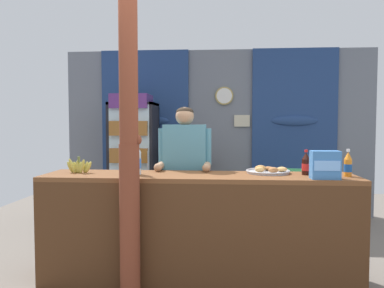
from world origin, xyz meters
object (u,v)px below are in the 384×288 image
bottle_shelf_rack (192,182)px  banana_bunch (79,167)px  drink_fridge (134,154)px  soda_bottle_cola (306,164)px  pastry_tray (268,171)px  snack_box_biscuit (325,165)px  plastic_lawn_chair (289,194)px  shopkeeper (185,164)px  soda_bottle_water (136,159)px  soda_bottle_orange_soda (348,165)px  timber_post (129,150)px  stall_counter (198,219)px

bottle_shelf_rack → banana_bunch: bearing=-112.7°
drink_fridge → soda_bottle_cola: 2.76m
drink_fridge → banana_bunch: 1.91m
bottle_shelf_rack → pastry_tray: 2.26m
drink_fridge → bottle_shelf_rack: drink_fridge is taller
drink_fridge → snack_box_biscuit: size_ratio=7.84×
plastic_lawn_chair → snack_box_biscuit: (-0.05, -1.89, 0.61)m
plastic_lawn_chair → shopkeeper: size_ratio=0.53×
soda_bottle_water → soda_bottle_orange_soda: bearing=0.3°
soda_bottle_water → shopkeeper: bearing=50.2°
shopkeeper → soda_bottle_orange_soda: 1.56m
soda_bottle_water → banana_bunch: size_ratio=1.29×
plastic_lawn_chair → soda_bottle_water: (-1.69, -1.73, 0.63)m
drink_fridge → pastry_tray: drink_fridge is taller
timber_post → stall_counter: bearing=26.8°
stall_counter → soda_bottle_cola: 1.10m
soda_bottle_cola → snack_box_biscuit: (0.10, -0.25, 0.02)m
stall_counter → soda_bottle_orange_soda: 1.40m
stall_counter → banana_bunch: 1.22m
stall_counter → snack_box_biscuit: 1.19m
plastic_lawn_chair → stall_counter: bearing=-121.8°
soda_bottle_water → plastic_lawn_chair: bearing=45.6°
drink_fridge → bottle_shelf_rack: 0.97m
bottle_shelf_rack → plastic_lawn_chair: 1.44m
timber_post → shopkeeper: 0.94m
drink_fridge → soda_bottle_water: (0.49, -1.97, 0.11)m
bottle_shelf_rack → soda_bottle_water: (-0.34, -2.21, 0.55)m
soda_bottle_water → pastry_tray: 1.24m
soda_bottle_water → bottle_shelf_rack: bearing=81.2°
drink_fridge → shopkeeper: 1.73m
stall_counter → soda_bottle_orange_soda: (1.31, 0.09, 0.49)m
stall_counter → soda_bottle_water: (-0.57, 0.08, 0.52)m
stall_counter → plastic_lawn_chair: size_ratio=3.29×
soda_bottle_orange_soda → pastry_tray: (-0.67, 0.17, -0.08)m
shopkeeper → soda_bottle_cola: size_ratio=7.08×
drink_fridge → soda_bottle_cola: bearing=-42.8°
bottle_shelf_rack → soda_bottle_cola: (1.20, -2.12, 0.50)m
bottle_shelf_rack → soda_bottle_cola: 2.49m
timber_post → soda_bottle_orange_soda: bearing=11.2°
timber_post → soda_bottle_water: size_ratio=7.78×
soda_bottle_cola → soda_bottle_water: bearing=-176.6°
pastry_tray → banana_bunch: (-1.77, -0.12, 0.04)m
stall_counter → plastic_lawn_chair: bearing=58.2°
stall_counter → snack_box_biscuit: snack_box_biscuit is taller
bottle_shelf_rack → soda_bottle_water: soda_bottle_water is taller
soda_bottle_water → pastry_tray: soda_bottle_water is taller
plastic_lawn_chair → soda_bottle_cola: size_ratio=3.77×
snack_box_biscuit → pastry_tray: 0.55m
plastic_lawn_chair → soda_bottle_cola: soda_bottle_cola is taller
soda_bottle_orange_soda → snack_box_biscuit: bearing=-145.5°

